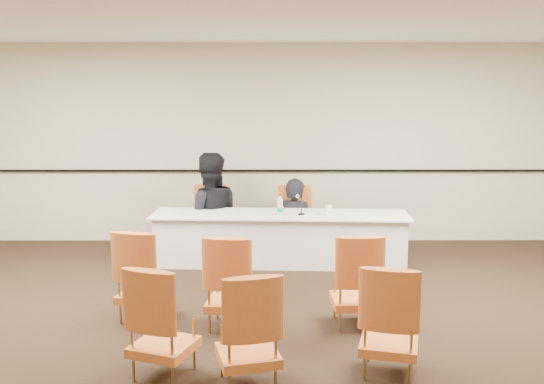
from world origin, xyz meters
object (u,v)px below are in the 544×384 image
at_px(panelist_second, 209,220).
at_px(water_bottle, 280,206).
at_px(coffee_cup, 329,211).
at_px(aud_chair_front_right, 356,279).
at_px(panel_table, 280,239).
at_px(aud_chair_front_mid, 231,281).
at_px(drinking_glass, 281,210).
at_px(panelist_main, 294,234).
at_px(aud_chair_back_right, 390,318).
at_px(microphone, 301,205).
at_px(panelist_second_chair, 209,220).
at_px(aud_chair_front_left, 144,274).
at_px(panelist_main_chair, 295,221).
at_px(aud_chair_back_left, 163,320).
at_px(aud_chair_back_mid, 248,328).

bearing_deg(panelist_second, water_bottle, 136.28).
xyz_separation_m(coffee_cup, aud_chair_front_right, (0.08, -2.04, -0.27)).
distance_m(panel_table, water_bottle, 0.47).
height_order(water_bottle, aud_chair_front_mid, aud_chair_front_mid).
bearing_deg(drinking_glass, panelist_main, 69.98).
distance_m(water_bottle, aud_chair_front_right, 2.23).
height_order(aud_chair_front_mid, aud_chair_back_right, same).
height_order(microphone, coffee_cup, microphone).
bearing_deg(panelist_second_chair, aud_chair_front_left, -96.29).
height_order(panelist_main_chair, aud_chair_front_mid, same).
distance_m(water_bottle, drinking_glass, 0.10).
distance_m(panelist_second, aud_chair_front_left, 2.60).
height_order(aud_chair_front_left, aud_chair_front_right, same).
distance_m(panel_table, drinking_glass, 0.39).
distance_m(panelist_second_chair, microphone, 1.48).
bearing_deg(aud_chair_front_mid, panelist_main_chair, 82.27).
relative_size(panelist_second, aud_chair_back_left, 2.04).
relative_size(aud_chair_front_left, aud_chair_back_mid, 1.00).
bearing_deg(drinking_glass, aud_chair_back_left, -107.54).
relative_size(drinking_glass, aud_chair_front_mid, 0.11).
xyz_separation_m(panelist_main, microphone, (0.06, -0.59, 0.53)).
relative_size(panelist_main, aud_chair_back_left, 1.69).
bearing_deg(panel_table, drinking_glass, -54.67).
bearing_deg(coffee_cup, aud_chair_back_mid, -106.04).
xyz_separation_m(panelist_main_chair, aud_chair_front_left, (-1.63, -2.52, 0.00)).
xyz_separation_m(aud_chair_back_mid, aud_chair_back_right, (1.16, 0.19, 0.00)).
bearing_deg(aud_chair_front_right, water_bottle, 106.61).
distance_m(microphone, aud_chair_back_right, 3.20).
distance_m(microphone, aud_chair_back_left, 3.42).
distance_m(panelist_second, aud_chair_front_right, 3.24).
relative_size(microphone, drinking_glass, 2.55).
relative_size(panelist_main_chair, drinking_glass, 9.50).
relative_size(panelist_second_chair, microphone, 3.73).
bearing_deg(aud_chair_front_left, aud_chair_front_right, 9.14).
bearing_deg(aud_chair_front_mid, microphone, 76.92).
height_order(panelist_main, panelist_second, panelist_second).
xyz_separation_m(panelist_main, aud_chair_back_left, (-1.21, -3.75, 0.19)).
xyz_separation_m(panel_table, water_bottle, (-0.00, -0.09, 0.47)).
bearing_deg(aud_chair_front_left, water_bottle, 67.21).
bearing_deg(water_bottle, aud_chair_front_left, -126.43).
xyz_separation_m(panelist_second_chair, coffee_cup, (1.64, -0.70, 0.27)).
bearing_deg(aud_chair_back_right, panel_table, 119.39).
relative_size(microphone, aud_chair_back_mid, 0.27).
distance_m(drinking_glass, aud_chair_front_right, 2.27).
bearing_deg(panelist_second, drinking_glass, 139.20).
relative_size(aud_chair_front_right, aud_chair_back_left, 1.00).
relative_size(panelist_second_chair, water_bottle, 3.79).
height_order(panelist_main, panelist_second_chair, panelist_main).
height_order(panelist_second_chair, aud_chair_back_right, same).
xyz_separation_m(aud_chair_back_left, aud_chair_back_mid, (0.69, -0.16, 0.00)).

